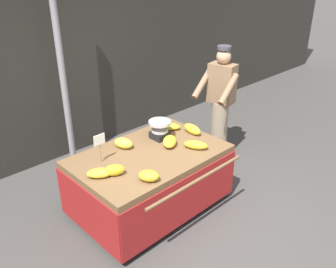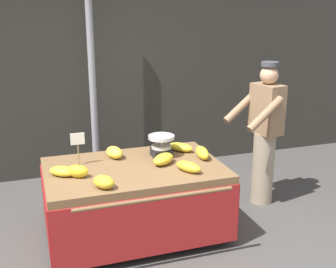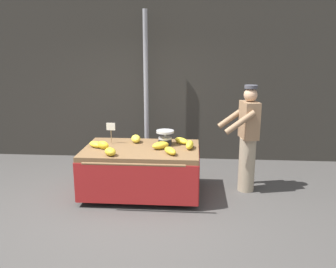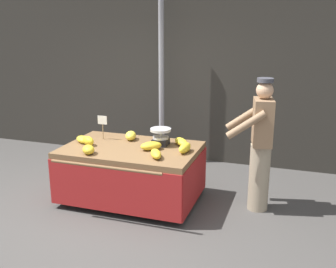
{
  "view_description": "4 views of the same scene",
  "coord_description": "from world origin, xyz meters",
  "px_view_note": "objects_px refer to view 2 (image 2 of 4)",
  "views": [
    {
      "loc": [
        -2.21,
        -2.14,
        2.8
      ],
      "look_at": [
        0.46,
        0.62,
        0.92
      ],
      "focal_mm": 38.25,
      "sensor_mm": 36.0,
      "label": 1
    },
    {
      "loc": [
        -0.79,
        -3.3,
        2.31
      ],
      "look_at": [
        0.56,
        0.72,
        1.04
      ],
      "focal_mm": 45.75,
      "sensor_mm": 36.0,
      "label": 2
    },
    {
      "loc": [
        0.99,
        -4.67,
        2.3
      ],
      "look_at": [
        0.58,
        0.69,
        0.98
      ],
      "focal_mm": 38.48,
      "sensor_mm": 36.0,
      "label": 3
    },
    {
      "loc": [
        2.23,
        -3.97,
        2.34
      ],
      "look_at": [
        0.7,
        0.61,
        1.0
      ],
      "focal_mm": 42.3,
      "sensor_mm": 36.0,
      "label": 4
    }
  ],
  "objects_px": {
    "banana_bunch_5": "(181,147)",
    "banana_bunch_7": "(202,153)",
    "banana_bunch_0": "(77,171)",
    "banana_cart": "(135,185)",
    "price_sign": "(78,142)",
    "vendor_person": "(264,134)",
    "banana_bunch_4": "(104,182)",
    "banana_bunch_1": "(114,152)",
    "banana_bunch_3": "(163,159)",
    "banana_bunch_2": "(63,171)",
    "street_pole": "(92,73)",
    "banana_bunch_6": "(188,167)",
    "weighing_scale": "(161,146)"
  },
  "relations": [
    {
      "from": "street_pole",
      "to": "price_sign",
      "type": "xyz_separation_m",
      "value": [
        -0.39,
        -1.4,
        -0.47
      ]
    },
    {
      "from": "banana_cart",
      "to": "banana_bunch_7",
      "type": "bearing_deg",
      "value": 0.69
    },
    {
      "from": "weighing_scale",
      "to": "banana_bunch_2",
      "type": "height_order",
      "value": "weighing_scale"
    },
    {
      "from": "weighing_scale",
      "to": "banana_bunch_0",
      "type": "xyz_separation_m",
      "value": [
        -0.93,
        -0.31,
        -0.06
      ]
    },
    {
      "from": "banana_bunch_4",
      "to": "banana_bunch_2",
      "type": "bearing_deg",
      "value": 128.12
    },
    {
      "from": "banana_bunch_2",
      "to": "banana_bunch_7",
      "type": "height_order",
      "value": "banana_bunch_7"
    },
    {
      "from": "banana_cart",
      "to": "banana_bunch_1",
      "type": "height_order",
      "value": "banana_bunch_1"
    },
    {
      "from": "banana_bunch_1",
      "to": "banana_bunch_2",
      "type": "relative_size",
      "value": 0.91
    },
    {
      "from": "banana_bunch_7",
      "to": "banana_bunch_1",
      "type": "bearing_deg",
      "value": 160.94
    },
    {
      "from": "price_sign",
      "to": "banana_bunch_7",
      "type": "bearing_deg",
      "value": -9.4
    },
    {
      "from": "banana_bunch_0",
      "to": "vendor_person",
      "type": "distance_m",
      "value": 2.26
    },
    {
      "from": "banana_bunch_5",
      "to": "banana_bunch_6",
      "type": "bearing_deg",
      "value": -103.09
    },
    {
      "from": "banana_cart",
      "to": "banana_bunch_4",
      "type": "xyz_separation_m",
      "value": [
        -0.39,
        -0.43,
        0.26
      ]
    },
    {
      "from": "banana_cart",
      "to": "vendor_person",
      "type": "bearing_deg",
      "value": 9.55
    },
    {
      "from": "price_sign",
      "to": "vendor_person",
      "type": "bearing_deg",
      "value": 1.56
    },
    {
      "from": "street_pole",
      "to": "banana_bunch_2",
      "type": "height_order",
      "value": "street_pole"
    },
    {
      "from": "street_pole",
      "to": "banana_bunch_5",
      "type": "distance_m",
      "value": 1.65
    },
    {
      "from": "banana_bunch_2",
      "to": "banana_bunch_3",
      "type": "relative_size",
      "value": 0.94
    },
    {
      "from": "banana_bunch_3",
      "to": "banana_bunch_2",
      "type": "bearing_deg",
      "value": 179.72
    },
    {
      "from": "banana_bunch_6",
      "to": "weighing_scale",
      "type": "bearing_deg",
      "value": 103.03
    },
    {
      "from": "banana_bunch_5",
      "to": "banana_bunch_4",
      "type": "bearing_deg",
      "value": -143.68
    },
    {
      "from": "banana_bunch_3",
      "to": "banana_bunch_6",
      "type": "bearing_deg",
      "value": -58.61
    },
    {
      "from": "banana_bunch_0",
      "to": "banana_bunch_1",
      "type": "xyz_separation_m",
      "value": [
        0.44,
        0.42,
        0.0
      ]
    },
    {
      "from": "weighing_scale",
      "to": "price_sign",
      "type": "relative_size",
      "value": 0.82
    },
    {
      "from": "banana_bunch_0",
      "to": "banana_bunch_4",
      "type": "relative_size",
      "value": 0.98
    },
    {
      "from": "banana_bunch_4",
      "to": "banana_bunch_1",
      "type": "bearing_deg",
      "value": 71.43
    },
    {
      "from": "banana_bunch_0",
      "to": "banana_bunch_5",
      "type": "relative_size",
      "value": 0.72
    },
    {
      "from": "banana_bunch_3",
      "to": "banana_bunch_6",
      "type": "relative_size",
      "value": 0.98
    },
    {
      "from": "banana_bunch_2",
      "to": "banana_bunch_0",
      "type": "bearing_deg",
      "value": -31.73
    },
    {
      "from": "banana_bunch_1",
      "to": "banana_bunch_2",
      "type": "distance_m",
      "value": 0.66
    },
    {
      "from": "banana_bunch_6",
      "to": "vendor_person",
      "type": "relative_size",
      "value": 0.17
    },
    {
      "from": "street_pole",
      "to": "vendor_person",
      "type": "bearing_deg",
      "value": -36.83
    },
    {
      "from": "weighing_scale",
      "to": "banana_cart",
      "type": "bearing_deg",
      "value": -150.37
    },
    {
      "from": "price_sign",
      "to": "banana_bunch_5",
      "type": "distance_m",
      "value": 1.15
    },
    {
      "from": "banana_cart",
      "to": "banana_bunch_0",
      "type": "bearing_deg",
      "value": -169.67
    },
    {
      "from": "banana_cart",
      "to": "price_sign",
      "type": "height_order",
      "value": "price_sign"
    },
    {
      "from": "banana_cart",
      "to": "banana_bunch_3",
      "type": "bearing_deg",
      "value": -5.54
    },
    {
      "from": "weighing_scale",
      "to": "banana_bunch_0",
      "type": "height_order",
      "value": "weighing_scale"
    },
    {
      "from": "street_pole",
      "to": "banana_bunch_6",
      "type": "xyz_separation_m",
      "value": [
        0.6,
        -1.92,
        -0.67
      ]
    },
    {
      "from": "banana_cart",
      "to": "banana_bunch_0",
      "type": "xyz_separation_m",
      "value": [
        -0.57,
        -0.1,
        0.26
      ]
    },
    {
      "from": "banana_bunch_5",
      "to": "banana_bunch_7",
      "type": "xyz_separation_m",
      "value": [
        0.14,
        -0.29,
        0.01
      ]
    },
    {
      "from": "banana_bunch_2",
      "to": "banana_bunch_6",
      "type": "distance_m",
      "value": 1.21
    },
    {
      "from": "price_sign",
      "to": "banana_bunch_0",
      "type": "xyz_separation_m",
      "value": [
        -0.05,
        -0.32,
        -0.19
      ]
    },
    {
      "from": "banana_bunch_3",
      "to": "banana_bunch_7",
      "type": "height_order",
      "value": "banana_bunch_7"
    },
    {
      "from": "banana_cart",
      "to": "banana_bunch_4",
      "type": "relative_size",
      "value": 8.26
    },
    {
      "from": "banana_bunch_3",
      "to": "banana_bunch_5",
      "type": "xyz_separation_m",
      "value": [
        0.31,
        0.33,
        -0.01
      ]
    },
    {
      "from": "banana_bunch_0",
      "to": "banana_bunch_7",
      "type": "xyz_separation_m",
      "value": [
        1.32,
        0.11,
        0.0
      ]
    },
    {
      "from": "banana_bunch_5",
      "to": "vendor_person",
      "type": "distance_m",
      "value": 1.05
    },
    {
      "from": "banana_bunch_4",
      "to": "vendor_person",
      "type": "bearing_deg",
      "value": 19.2
    },
    {
      "from": "price_sign",
      "to": "banana_bunch_3",
      "type": "relative_size",
      "value": 1.2
    }
  ]
}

